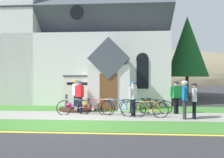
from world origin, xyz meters
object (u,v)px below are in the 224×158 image
object	(u,v)px
bicycle_white	(95,107)
cyclist_in_orange_jersey	(76,92)
cyclist_in_yellow_jersey	(79,94)
roadside_conifer	(187,47)
cyclist_in_green_jersey	(194,98)
bicycle_red	(149,109)
cyclist_in_red_jersey	(176,95)
bicycle_black	(118,108)
cyclist_in_white_jersey	(185,96)
church_sign	(79,86)
bicycle_silver	(137,106)
bicycle_yellow	(155,107)
cyclist_in_blue_jersey	(133,96)
bicycle_orange	(74,107)

from	to	relation	value
bicycle_white	cyclist_in_orange_jersey	distance (m)	1.71
cyclist_in_yellow_jersey	roadside_conifer	size ratio (longest dim) A/B	0.22
roadside_conifer	cyclist_in_green_jersey	bearing A→B (deg)	-106.35
bicycle_red	cyclist_in_orange_jersey	xyz separation A→B (m)	(-3.83, 1.55, 0.65)
bicycle_red	cyclist_in_red_jersey	xyz separation A→B (m)	(1.50, 1.00, 0.59)
bicycle_white	cyclist_in_yellow_jersey	bearing A→B (deg)	147.69
bicycle_black	cyclist_in_white_jersey	size ratio (longest dim) A/B	0.98
bicycle_red	cyclist_in_green_jersey	bearing A→B (deg)	-3.47
bicycle_white	cyclist_in_red_jersey	xyz separation A→B (m)	(4.14, 0.48, 0.58)
church_sign	bicycle_white	xyz separation A→B (m)	(1.19, -1.86, -0.95)
bicycle_red	cyclist_in_green_jersey	xyz separation A→B (m)	(2.00, -0.12, 0.55)
bicycle_silver	roadside_conifer	size ratio (longest dim) A/B	0.24
roadside_conifer	cyclist_in_yellow_jersey	bearing A→B (deg)	-135.08
bicycle_silver	bicycle_red	size ratio (longest dim) A/B	1.01
bicycle_yellow	roadside_conifer	distance (m)	10.43
roadside_conifer	bicycle_white	bearing A→B (deg)	-129.92
cyclist_in_white_jersey	bicycle_silver	bearing A→B (deg)	147.59
cyclist_in_yellow_jersey	cyclist_in_white_jersey	bearing A→B (deg)	-14.66
church_sign	cyclist_in_orange_jersey	world-z (taller)	church_sign
bicycle_white	cyclist_in_yellow_jersey	size ratio (longest dim) A/B	1.08
cyclist_in_green_jersey	roadside_conifer	size ratio (longest dim) A/B	0.21
bicycle_white	roadside_conifer	xyz separation A→B (m)	(7.42, 8.87, 4.36)
bicycle_yellow	cyclist_in_blue_jersey	size ratio (longest dim) A/B	1.05
bicycle_yellow	cyclist_in_blue_jersey	world-z (taller)	cyclist_in_blue_jersey
bicycle_white	cyclist_in_blue_jersey	bearing A→B (deg)	-4.65
bicycle_red	cyclist_in_red_jersey	world-z (taller)	cyclist_in_red_jersey
bicycle_red	bicycle_orange	distance (m)	3.73
bicycle_silver	cyclist_in_green_jersey	world-z (taller)	cyclist_in_green_jersey
church_sign	cyclist_in_green_jersey	size ratio (longest dim) A/B	1.25
cyclist_in_blue_jersey	cyclist_in_red_jersey	xyz separation A→B (m)	(2.22, 0.64, -0.00)
bicycle_silver	cyclist_in_orange_jersey	distance (m)	3.43
bicycle_red	church_sign	bearing A→B (deg)	148.18
bicycle_white	cyclist_in_red_jersey	distance (m)	4.21
bicycle_yellow	cyclist_in_blue_jersey	bearing A→B (deg)	-151.94
bicycle_white	cyclist_in_green_jersey	world-z (taller)	cyclist_in_green_jersey
bicycle_white	cyclist_in_white_jersey	distance (m)	4.28
bicycle_black	bicycle_white	bearing A→B (deg)	172.24
church_sign	cyclist_in_yellow_jersey	distance (m)	1.37
bicycle_orange	cyclist_in_white_jersey	world-z (taller)	cyclist_in_white_jersey
bicycle_silver	cyclist_in_yellow_jersey	xyz separation A→B (m)	(-3.03, 0.03, 0.61)
bicycle_orange	cyclist_in_green_jersey	size ratio (longest dim) A/B	1.01
bicycle_red	cyclist_in_yellow_jersey	xyz separation A→B (m)	(-3.54, 1.09, 0.60)
cyclist_in_red_jersey	cyclist_in_white_jersey	world-z (taller)	cyclist_in_white_jersey
church_sign	roadside_conifer	size ratio (longest dim) A/B	0.27
bicycle_black	cyclist_in_orange_jersey	xyz separation A→B (m)	(-2.36, 1.19, 0.65)
bicycle_black	bicycle_silver	bearing A→B (deg)	35.76
bicycle_black	cyclist_in_yellow_jersey	xyz separation A→B (m)	(-2.06, 0.73, 0.60)
church_sign	cyclist_in_yellow_jersey	bearing A→B (deg)	-77.47
bicycle_yellow	bicycle_silver	xyz separation A→B (m)	(-0.94, 0.08, 0.01)
bicycle_orange	cyclist_in_red_jersey	xyz separation A→B (m)	(5.18, 0.42, 0.59)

